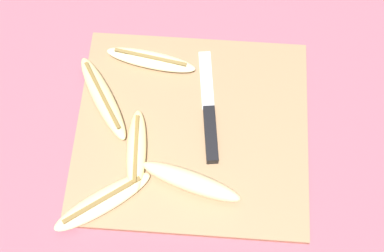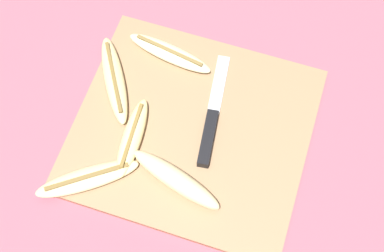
# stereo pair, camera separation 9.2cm
# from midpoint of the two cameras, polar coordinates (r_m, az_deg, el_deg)

# --- Properties ---
(ground_plane) EXTENTS (4.00, 4.00, 0.00)m
(ground_plane) POSITION_cam_midpoint_polar(r_m,az_deg,el_deg) (0.94, -2.78, -0.86)
(ground_plane) COLOR #C65160
(cutting_board) EXTENTS (0.40, 0.37, 0.01)m
(cutting_board) POSITION_cam_midpoint_polar(r_m,az_deg,el_deg) (0.94, -2.80, -0.71)
(cutting_board) COLOR #997551
(cutting_board) RESTS_ON ground_plane
(knife) EXTENTS (0.05, 0.22, 0.02)m
(knife) POSITION_cam_midpoint_polar(r_m,az_deg,el_deg) (0.93, -0.92, -0.14)
(knife) COLOR black
(knife) RESTS_ON cutting_board
(banana_mellow_near) EXTENTS (0.17, 0.14, 0.02)m
(banana_mellow_near) POSITION_cam_midpoint_polar(r_m,az_deg,el_deg) (0.90, -12.43, -8.20)
(banana_mellow_near) COLOR beige
(banana_mellow_near) RESTS_ON cutting_board
(banana_golden_short) EXTENTS (0.04, 0.15, 0.02)m
(banana_golden_short) POSITION_cam_midpoint_polar(r_m,az_deg,el_deg) (0.91, -8.82, -2.94)
(banana_golden_short) COLOR #EDD689
(banana_golden_short) RESTS_ON cutting_board
(banana_soft_right) EXTENTS (0.17, 0.06, 0.02)m
(banana_soft_right) POSITION_cam_midpoint_polar(r_m,az_deg,el_deg) (0.99, -7.09, 6.74)
(banana_soft_right) COLOR beige
(banana_soft_right) RESTS_ON cutting_board
(banana_ripe_center) EXTENTS (0.17, 0.08, 0.03)m
(banana_ripe_center) POSITION_cam_midpoint_polar(r_m,az_deg,el_deg) (0.88, -3.10, -6.27)
(banana_ripe_center) COLOR beige
(banana_ripe_center) RESTS_ON cutting_board
(banana_spotted_left) EXTENTS (0.13, 0.17, 0.02)m
(banana_spotted_left) POSITION_cam_midpoint_polar(r_m,az_deg,el_deg) (0.97, -12.19, 2.69)
(banana_spotted_left) COLOR #DBC684
(banana_spotted_left) RESTS_ON cutting_board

